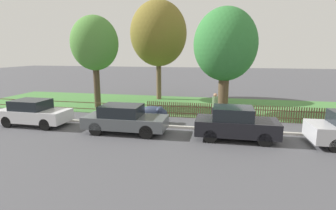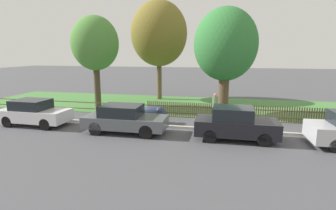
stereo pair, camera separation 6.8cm
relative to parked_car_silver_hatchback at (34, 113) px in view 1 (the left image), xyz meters
The scene contains 12 objects.
ground_plane 10.88m from the parked_car_silver_hatchback, ahead, with size 120.00×120.00×0.00m, color #4C4C51.
kerb_stone 10.89m from the parked_car_silver_hatchback, ahead, with size 40.06×0.20×0.12m, color #B2ADA3.
grass_strip 13.17m from the parked_car_silver_hatchback, 34.70° to the left, with size 40.06×7.87×0.01m, color #477F3D.
park_fence 11.38m from the parked_car_silver_hatchback, 18.25° to the left, with size 40.06×0.05×0.97m.
parked_car_silver_hatchback is the anchor object (origin of this frame).
parked_car_black_saloon 5.50m from the parked_car_silver_hatchback, ahead, with size 4.21×1.72×1.44m.
parked_car_navy_estate 10.98m from the parked_car_silver_hatchback, ahead, with size 3.80×1.70×1.56m.
covered_motorcycle 6.75m from the parked_car_silver_hatchback, 16.54° to the left, with size 1.87×0.73×1.00m.
tree_nearest_kerb 6.72m from the parked_car_silver_hatchback, 77.49° to the left, with size 3.38×3.38×6.66m.
tree_behind_motorcycle 11.94m from the parked_car_silver_hatchback, 63.92° to the left, with size 4.77×4.77×8.37m.
tree_mid_park 12.06m from the parked_car_silver_hatchback, 25.32° to the left, with size 4.00×4.00×6.85m.
pedestrian_near_fence 10.43m from the parked_car_silver_hatchback, 18.14° to the left, with size 0.45×0.45×1.67m.
Camera 1 is at (-0.44, -13.47, 4.04)m, focal length 28.00 mm.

